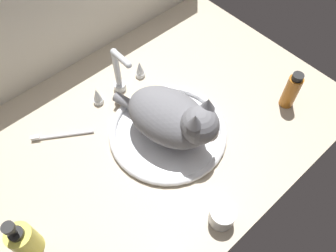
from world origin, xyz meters
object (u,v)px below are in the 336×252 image
at_px(soap_pump_bottle, 24,240).
at_px(amber_bottle, 291,91).
at_px(cat, 174,119).
at_px(metal_jar, 222,216).
at_px(faucet, 119,76).
at_px(sink_basin, 168,132).
at_px(toothbrush, 61,135).

relative_size(soap_pump_bottle, amber_bottle, 1.17).
height_order(cat, amber_bottle, cat).
xyz_separation_m(cat, metal_jar, (-0.08, -0.27, -0.06)).
bearing_deg(faucet, metal_jar, -98.31).
bearing_deg(amber_bottle, sink_basin, 154.96).
xyz_separation_m(faucet, soap_pump_bottle, (-0.48, -0.26, -0.01)).
relative_size(sink_basin, amber_bottle, 2.65).
xyz_separation_m(faucet, metal_jar, (-0.08, -0.52, -0.04)).
relative_size(faucet, metal_jar, 3.09).
bearing_deg(faucet, toothbrush, -174.19).
bearing_deg(toothbrush, sink_basin, -39.99).
relative_size(soap_pump_bottle, metal_jar, 2.37).
distance_m(cat, toothbrush, 0.35).
xyz_separation_m(cat, amber_bottle, (0.36, -0.15, -0.03)).
bearing_deg(metal_jar, amber_bottle, 15.57).
bearing_deg(sink_basin, faucet, 90.00).
height_order(amber_bottle, toothbrush, amber_bottle).
bearing_deg(soap_pump_bottle, faucet, 28.24).
relative_size(amber_bottle, metal_jar, 2.03).
relative_size(amber_bottle, toothbrush, 0.83).
height_order(metal_jar, toothbrush, metal_jar).
bearing_deg(sink_basin, cat, -76.75).
distance_m(cat, amber_bottle, 0.39).
bearing_deg(metal_jar, faucet, 81.69).
distance_m(soap_pump_bottle, metal_jar, 0.48).
bearing_deg(sink_basin, amber_bottle, -25.04).
bearing_deg(toothbrush, cat, -42.16).
bearing_deg(cat, soap_pump_bottle, -179.76).
relative_size(sink_basin, soap_pump_bottle, 2.27).
relative_size(metal_jar, toothbrush, 0.41).
bearing_deg(faucet, sink_basin, -90.00).
height_order(cat, toothbrush, cat).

